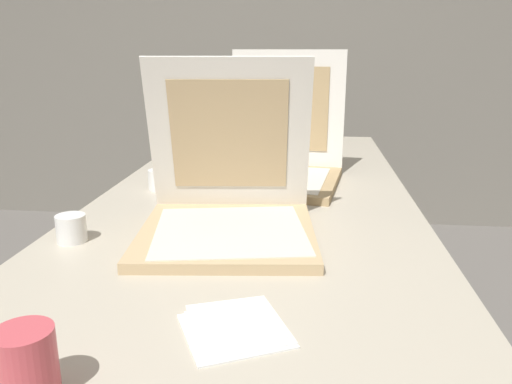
{
  "coord_description": "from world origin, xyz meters",
  "views": [
    {
      "loc": [
        0.14,
        -0.76,
        1.13
      ],
      "look_at": [
        0.02,
        0.42,
        0.8
      ],
      "focal_mm": 35.87,
      "sensor_mm": 36.0,
      "label": 1
    }
  ],
  "objects_px": {
    "cup_white_far": "(203,159)",
    "napkin_pile": "(236,327)",
    "cup_white_near_left": "(71,228)",
    "cup_printed_front": "(27,366)",
    "cup_white_mid": "(159,180)",
    "table": "(255,214)",
    "pizza_box_front": "(228,210)",
    "pizza_box_middle": "(277,163)"
  },
  "relations": [
    {
      "from": "pizza_box_front",
      "to": "cup_white_far",
      "type": "xyz_separation_m",
      "value": [
        -0.19,
        0.64,
        -0.03
      ]
    },
    {
      "from": "cup_white_far",
      "to": "cup_printed_front",
      "type": "distance_m",
      "value": 1.22
    },
    {
      "from": "pizza_box_middle",
      "to": "cup_printed_front",
      "type": "relative_size",
      "value": 4.83
    },
    {
      "from": "cup_white_near_left",
      "to": "napkin_pile",
      "type": "relative_size",
      "value": 0.32
    },
    {
      "from": "table",
      "to": "cup_white_far",
      "type": "relative_size",
      "value": 33.66
    },
    {
      "from": "table",
      "to": "cup_printed_front",
      "type": "height_order",
      "value": "cup_printed_front"
    },
    {
      "from": "pizza_box_middle",
      "to": "cup_printed_front",
      "type": "bearing_deg",
      "value": -93.47
    },
    {
      "from": "cup_white_mid",
      "to": "cup_printed_front",
      "type": "height_order",
      "value": "cup_printed_front"
    },
    {
      "from": "table",
      "to": "pizza_box_middle",
      "type": "bearing_deg",
      "value": 75.29
    },
    {
      "from": "table",
      "to": "pizza_box_middle",
      "type": "relative_size",
      "value": 4.83
    },
    {
      "from": "pizza_box_front",
      "to": "cup_white_far",
      "type": "bearing_deg",
      "value": 100.71
    },
    {
      "from": "cup_white_mid",
      "to": "cup_white_far",
      "type": "relative_size",
      "value": 1.0
    },
    {
      "from": "table",
      "to": "pizza_box_front",
      "type": "relative_size",
      "value": 5.17
    },
    {
      "from": "cup_white_far",
      "to": "napkin_pile",
      "type": "distance_m",
      "value": 1.07
    },
    {
      "from": "table",
      "to": "cup_white_mid",
      "type": "height_order",
      "value": "cup_white_mid"
    },
    {
      "from": "cup_white_mid",
      "to": "cup_printed_front",
      "type": "distance_m",
      "value": 0.93
    },
    {
      "from": "cup_white_mid",
      "to": "cup_white_near_left",
      "type": "xyz_separation_m",
      "value": [
        -0.06,
        -0.43,
        0.0
      ]
    },
    {
      "from": "cup_white_far",
      "to": "cup_printed_front",
      "type": "xyz_separation_m",
      "value": [
        0.05,
        -1.21,
        0.02
      ]
    },
    {
      "from": "cup_white_mid",
      "to": "napkin_pile",
      "type": "bearing_deg",
      "value": -65.96
    },
    {
      "from": "cup_white_mid",
      "to": "pizza_box_middle",
      "type": "bearing_deg",
      "value": 21.6
    },
    {
      "from": "cup_white_far",
      "to": "cup_white_mid",
      "type": "bearing_deg",
      "value": -103.19
    },
    {
      "from": "cup_white_far",
      "to": "cup_printed_front",
      "type": "height_order",
      "value": "cup_printed_front"
    },
    {
      "from": "napkin_pile",
      "to": "table",
      "type": "bearing_deg",
      "value": 93.82
    },
    {
      "from": "cup_white_far",
      "to": "napkin_pile",
      "type": "height_order",
      "value": "cup_white_far"
    },
    {
      "from": "cup_white_near_left",
      "to": "cup_white_far",
      "type": "relative_size",
      "value": 1.0
    },
    {
      "from": "pizza_box_middle",
      "to": "cup_white_mid",
      "type": "bearing_deg",
      "value": -150.17
    },
    {
      "from": "pizza_box_front",
      "to": "napkin_pile",
      "type": "relative_size",
      "value": 2.11
    },
    {
      "from": "napkin_pile",
      "to": "cup_printed_front",
      "type": "bearing_deg",
      "value": -140.2
    },
    {
      "from": "cup_printed_front",
      "to": "cup_white_near_left",
      "type": "bearing_deg",
      "value": 110.15
    },
    {
      "from": "table",
      "to": "cup_white_far",
      "type": "xyz_separation_m",
      "value": [
        -0.22,
        0.35,
        0.08
      ]
    },
    {
      "from": "table",
      "to": "pizza_box_front",
      "type": "bearing_deg",
      "value": -95.42
    },
    {
      "from": "cup_white_near_left",
      "to": "cup_white_mid",
      "type": "bearing_deg",
      "value": 81.35
    },
    {
      "from": "cup_white_mid",
      "to": "cup_white_far",
      "type": "xyz_separation_m",
      "value": [
        0.07,
        0.3,
        0.0
      ]
    },
    {
      "from": "pizza_box_middle",
      "to": "cup_white_far",
      "type": "relative_size",
      "value": 6.97
    },
    {
      "from": "napkin_pile",
      "to": "pizza_box_front",
      "type": "bearing_deg",
      "value": 100.62
    },
    {
      "from": "table",
      "to": "pizza_box_middle",
      "type": "height_order",
      "value": "pizza_box_middle"
    },
    {
      "from": "pizza_box_front",
      "to": "cup_white_far",
      "type": "distance_m",
      "value": 0.67
    },
    {
      "from": "cup_white_near_left",
      "to": "napkin_pile",
      "type": "height_order",
      "value": "cup_white_near_left"
    },
    {
      "from": "pizza_box_front",
      "to": "napkin_pile",
      "type": "bearing_deg",
      "value": -84.91
    },
    {
      "from": "pizza_box_middle",
      "to": "pizza_box_front",
      "type": "bearing_deg",
      "value": -90.86
    },
    {
      "from": "table",
      "to": "cup_printed_front",
      "type": "relative_size",
      "value": 23.31
    },
    {
      "from": "table",
      "to": "cup_white_near_left",
      "type": "xyz_separation_m",
      "value": [
        -0.35,
        -0.37,
        0.08
      ]
    }
  ]
}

